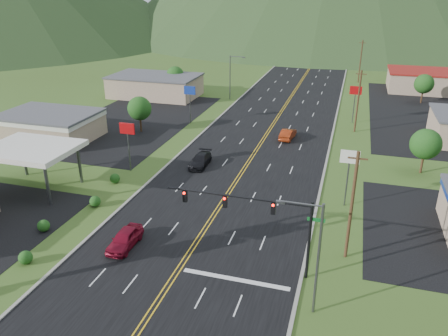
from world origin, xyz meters
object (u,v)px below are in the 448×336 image
(streetlight_west, at_px, (232,74))
(car_red_near, at_px, (125,239))
(car_dark_mid, at_px, (200,160))
(car_red_far, at_px, (288,134))
(traffic_signal, at_px, (260,214))
(streetlight_east, at_px, (314,252))
(gas_canopy, at_px, (31,150))

(streetlight_west, xyz_separation_m, car_red_near, (5.66, -56.20, -4.37))
(car_dark_mid, bearing_deg, car_red_far, 53.87)
(traffic_signal, distance_m, streetlight_east, 6.17)
(streetlight_west, distance_m, gas_canopy, 49.10)
(traffic_signal, xyz_separation_m, streetlight_west, (-18.16, 56.00, -0.15))
(streetlight_west, bearing_deg, streetlight_east, -69.14)
(traffic_signal, height_order, car_red_near, traffic_signal)
(streetlight_east, height_order, gas_canopy, streetlight_east)
(car_red_near, distance_m, car_red_far, 35.64)
(car_red_near, bearing_deg, streetlight_east, -13.16)
(traffic_signal, relative_size, gas_canopy, 1.31)
(traffic_signal, bearing_deg, streetlight_east, -40.39)
(gas_canopy, relative_size, car_red_far, 2.06)
(gas_canopy, bearing_deg, streetlight_east, -19.88)
(car_dark_mid, bearing_deg, car_red_near, -92.68)
(streetlight_west, distance_m, car_dark_mid, 36.66)
(streetlight_east, xyz_separation_m, gas_canopy, (-33.18, 12.00, -0.31))
(streetlight_west, bearing_deg, traffic_signal, -72.03)
(gas_canopy, bearing_deg, car_dark_mid, 36.79)
(car_red_near, bearing_deg, traffic_signal, 0.20)
(streetlight_west, relative_size, car_red_far, 1.85)
(streetlight_west, height_order, car_red_near, streetlight_west)
(streetlight_east, bearing_deg, car_red_far, 101.26)
(car_red_near, bearing_deg, car_dark_mid, 88.82)
(streetlight_west, bearing_deg, car_red_far, -55.09)
(car_red_far, bearing_deg, streetlight_east, 106.44)
(traffic_signal, bearing_deg, car_dark_mid, 121.57)
(streetlight_east, xyz_separation_m, car_red_near, (-17.20, 3.80, -4.37))
(car_red_near, height_order, car_red_far, car_red_near)
(traffic_signal, distance_m, car_red_near, 13.30)
(car_dark_mid, bearing_deg, gas_canopy, -145.42)
(streetlight_west, xyz_separation_m, gas_canopy, (-10.32, -48.00, -0.31))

